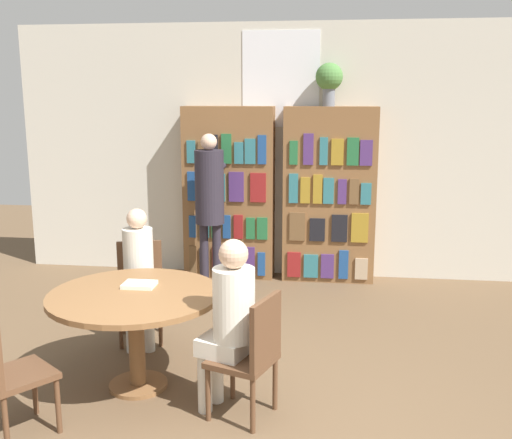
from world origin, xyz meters
The scene contains 12 objects.
wall_back centered at (0.00, 4.02, 1.51)m, with size 6.40×0.07×3.00m.
bookshelf_left centered at (-0.60, 3.83, 1.02)m, with size 1.07×0.34×2.04m.
bookshelf_right centered at (0.60, 3.83, 1.02)m, with size 1.07×0.34×2.04m.
flower_vase centered at (0.56, 3.83, 2.34)m, with size 0.31×0.31×0.48m.
reading_table centered at (-0.80, 0.91, 0.63)m, with size 1.27×1.27×0.75m.
chair_near_camera centered at (-1.39, 0.14, 0.48)m, with size 0.56×0.56×0.87m.
chair_left_side centered at (-1.07, 1.85, 0.48)m, with size 0.50×0.50×0.87m.
chair_far_side centered at (0.12, 0.58, 0.48)m, with size 0.51×0.51×0.87m.
seated_reader_left centered at (-1.02, 1.67, 0.69)m, with size 0.34×0.40×1.22m.
seated_reader_right centered at (-0.04, 0.64, 0.71)m, with size 0.42×0.38×1.24m.
librarian_standing centered at (-0.73, 3.33, 1.09)m, with size 0.32×0.59×1.76m.
open_book_on_table centered at (-0.81, 1.06, 0.76)m, with size 0.24×0.18×0.03m.
Camera 1 is at (0.62, -3.13, 2.17)m, focal length 42.00 mm.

